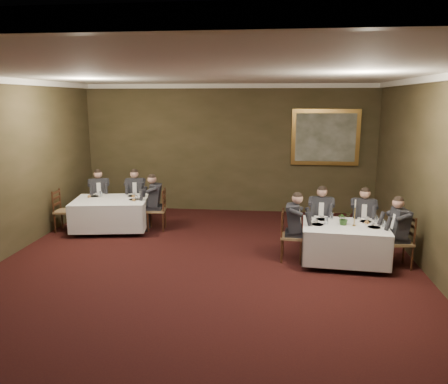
% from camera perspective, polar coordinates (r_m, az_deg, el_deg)
% --- Properties ---
extents(ground, '(10.00, 10.00, 0.00)m').
position_cam_1_polar(ground, '(7.73, -3.18, -11.53)').
color(ground, black).
rests_on(ground, ground).
extents(ceiling, '(8.00, 10.00, 0.10)m').
position_cam_1_polar(ceiling, '(7.10, -3.51, 15.33)').
color(ceiling, silver).
rests_on(ceiling, back_wall).
extents(back_wall, '(8.00, 0.10, 3.50)m').
position_cam_1_polar(back_wall, '(12.12, 0.64, 5.67)').
color(back_wall, '#342F1A').
rests_on(back_wall, ground).
extents(front_wall, '(8.00, 0.10, 3.50)m').
position_cam_1_polar(front_wall, '(2.68, -22.59, -18.87)').
color(front_wall, '#342F1A').
rests_on(front_wall, ground).
extents(crown_molding, '(8.00, 10.00, 0.12)m').
position_cam_1_polar(crown_molding, '(7.10, -3.51, 14.84)').
color(crown_molding, white).
rests_on(crown_molding, back_wall).
extents(table_main, '(1.67, 1.32, 0.67)m').
position_cam_1_polar(table_main, '(8.65, 15.44, -6.19)').
color(table_main, '#32190D').
rests_on(table_main, ground).
extents(table_second, '(1.91, 1.57, 0.67)m').
position_cam_1_polar(table_second, '(10.77, -14.54, -2.56)').
color(table_second, '#32190D').
rests_on(table_second, ground).
extents(chair_main_backleft, '(0.48, 0.47, 1.00)m').
position_cam_1_polar(chair_main_backleft, '(9.44, 12.43, -5.54)').
color(chair_main_backleft, olive).
rests_on(chair_main_backleft, ground).
extents(diner_main_backleft, '(0.45, 0.52, 1.35)m').
position_cam_1_polar(diner_main_backleft, '(9.37, 12.49, -4.23)').
color(diner_main_backleft, black).
rests_on(diner_main_backleft, chair_main_backleft).
extents(chair_main_backright, '(0.49, 0.47, 1.00)m').
position_cam_1_polar(chair_main_backright, '(9.52, 17.55, -5.70)').
color(chair_main_backright, olive).
rests_on(chair_main_backright, ground).
extents(diner_main_backright, '(0.46, 0.53, 1.35)m').
position_cam_1_polar(diner_main_backright, '(9.44, 17.64, -4.40)').
color(diner_main_backright, black).
rests_on(diner_main_backright, chair_main_backright).
extents(chair_main_endleft, '(0.45, 0.47, 1.00)m').
position_cam_1_polar(chair_main_endleft, '(8.67, 8.74, -7.00)').
color(chair_main_endleft, olive).
rests_on(chair_main_endleft, ground).
extents(diner_main_endleft, '(0.51, 0.44, 1.35)m').
position_cam_1_polar(diner_main_endleft, '(8.60, 8.87, -5.56)').
color(diner_main_endleft, black).
rests_on(diner_main_endleft, chair_main_endleft).
extents(chair_main_endright, '(0.47, 0.49, 1.00)m').
position_cam_1_polar(chair_main_endright, '(8.85, 21.88, -7.35)').
color(chair_main_endright, olive).
rests_on(chair_main_endright, ground).
extents(diner_main_endright, '(0.53, 0.46, 1.35)m').
position_cam_1_polar(diner_main_endright, '(8.78, 21.92, -5.94)').
color(diner_main_endright, black).
rests_on(diner_main_endright, chair_main_endright).
extents(chair_sec_backleft, '(0.56, 0.55, 1.00)m').
position_cam_1_polar(chair_sec_backleft, '(11.75, -15.87, -2.27)').
color(chair_sec_backleft, olive).
rests_on(chair_sec_backleft, ground).
extents(diner_sec_backleft, '(0.55, 0.59, 1.35)m').
position_cam_1_polar(diner_sec_backleft, '(11.68, -15.93, -1.19)').
color(diner_sec_backleft, black).
rests_on(diner_sec_backleft, chair_sec_backleft).
extents(chair_sec_backright, '(0.51, 0.50, 1.00)m').
position_cam_1_polar(chair_sec_backright, '(11.57, -11.39, -2.25)').
color(chair_sec_backright, olive).
rests_on(chair_sec_backright, ground).
extents(diner_sec_backright, '(0.49, 0.55, 1.35)m').
position_cam_1_polar(diner_sec_backright, '(11.51, -11.44, -1.16)').
color(diner_sec_backright, black).
rests_on(diner_sec_backright, chair_sec_backright).
extents(chair_sec_endright, '(0.47, 0.48, 1.00)m').
position_cam_1_polar(chair_sec_endright, '(10.64, -8.72, -3.41)').
color(chair_sec_endright, olive).
rests_on(chair_sec_endright, ground).
extents(diner_sec_endright, '(0.52, 0.45, 1.35)m').
position_cam_1_polar(diner_sec_endright, '(10.59, -8.82, -2.21)').
color(diner_sec_endright, black).
rests_on(diner_sec_endright, chair_sec_endright).
extents(chair_sec_endleft, '(0.43, 0.45, 1.00)m').
position_cam_1_polar(chair_sec_endleft, '(11.09, -20.03, -3.38)').
color(chair_sec_endleft, olive).
rests_on(chair_sec_endleft, ground).
extents(centerpiece, '(0.30, 0.29, 0.27)m').
position_cam_1_polar(centerpiece, '(8.54, 15.39, -3.27)').
color(centerpiece, '#2D5926').
rests_on(centerpiece, table_main).
extents(candlestick, '(0.08, 0.08, 0.52)m').
position_cam_1_polar(candlestick, '(8.52, 16.69, -3.00)').
color(candlestick, gold).
rests_on(candlestick, table_main).
extents(place_setting_table_main, '(0.33, 0.31, 0.14)m').
position_cam_1_polar(place_setting_table_main, '(8.87, 12.98, -3.27)').
color(place_setting_table_main, white).
rests_on(place_setting_table_main, table_main).
extents(place_setting_table_second, '(0.33, 0.31, 0.14)m').
position_cam_1_polar(place_setting_table_second, '(11.14, -16.29, -0.35)').
color(place_setting_table_second, white).
rests_on(place_setting_table_second, table_second).
extents(painting, '(1.80, 0.09, 1.49)m').
position_cam_1_polar(painting, '(12.05, 13.10, 6.97)').
color(painting, tan).
rests_on(painting, back_wall).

